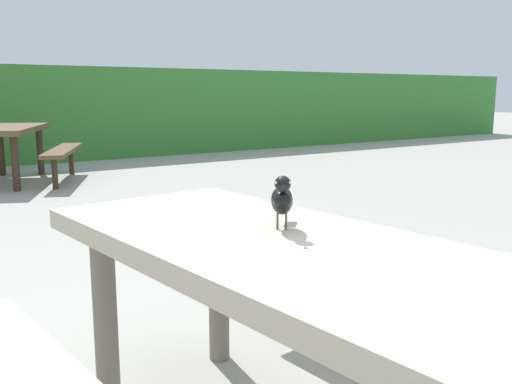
% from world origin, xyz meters
% --- Properties ---
extents(picnic_table_foreground, '(1.85, 1.88, 0.74)m').
position_xyz_m(picnic_table_foreground, '(0.24, 0.19, 0.56)').
color(picnic_table_foreground, '#B2A893').
rests_on(picnic_table_foreground, ground).
extents(bird_grackle, '(0.18, 0.25, 0.18)m').
position_xyz_m(bird_grackle, '(0.31, 0.29, 0.84)').
color(bird_grackle, black).
rests_on(bird_grackle, picnic_table_foreground).
extents(picnic_table_mid_left, '(2.24, 2.25, 0.74)m').
position_xyz_m(picnic_table_mid_left, '(0.60, 6.75, 0.56)').
color(picnic_table_mid_left, brown).
rests_on(picnic_table_mid_left, ground).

